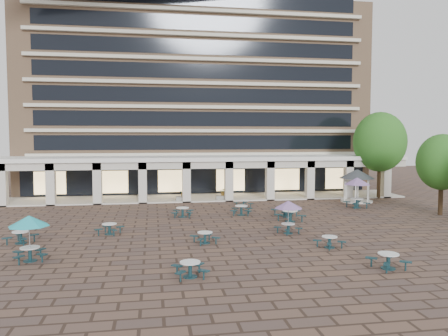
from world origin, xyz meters
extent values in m
plane|color=brown|center=(0.00, 0.00, 0.00)|extent=(120.00, 120.00, 0.00)
cube|color=tan|center=(0.00, 25.50, 11.00)|extent=(40.00, 15.00, 22.00)
cube|color=beige|center=(0.00, 17.75, 4.50)|extent=(36.80, 0.50, 0.35)
cube|color=black|center=(0.00, 17.98, 5.80)|extent=(35.20, 0.05, 1.60)
cube|color=beige|center=(0.00, 17.75, 7.10)|extent=(36.80, 0.50, 0.35)
cube|color=black|center=(0.00, 17.98, 8.40)|extent=(35.20, 0.05, 1.60)
cube|color=beige|center=(0.00, 17.75, 9.70)|extent=(36.80, 0.50, 0.35)
cube|color=black|center=(0.00, 17.98, 11.00)|extent=(35.20, 0.05, 1.60)
cube|color=beige|center=(0.00, 17.75, 12.30)|extent=(36.80, 0.50, 0.35)
cube|color=black|center=(0.00, 17.98, 13.60)|extent=(35.20, 0.05, 1.60)
cube|color=beige|center=(0.00, 17.75, 14.90)|extent=(36.80, 0.50, 0.35)
cube|color=black|center=(0.00, 17.98, 16.20)|extent=(35.20, 0.05, 1.60)
cube|color=beige|center=(0.00, 17.75, 17.50)|extent=(36.80, 0.50, 0.35)
cube|color=black|center=(0.00, 17.98, 18.80)|extent=(35.20, 0.05, 1.60)
cube|color=beige|center=(0.00, 17.75, 20.10)|extent=(36.80, 0.50, 0.35)
cube|color=white|center=(0.00, 15.00, 4.20)|extent=(42.00, 6.60, 0.40)
cube|color=beige|center=(0.00, 12.15, 3.75)|extent=(42.00, 0.30, 0.90)
cube|color=black|center=(0.00, 17.70, 1.80)|extent=(38.00, 0.15, 3.20)
cube|color=beige|center=(0.00, 15.00, 0.06)|extent=(42.00, 6.00, 0.12)
cube|color=beige|center=(-19.00, 12.40, 2.00)|extent=(0.80, 0.80, 4.00)
cube|color=beige|center=(-14.78, 12.40, 2.00)|extent=(0.80, 0.80, 4.00)
cube|color=beige|center=(-10.56, 12.40, 2.00)|extent=(0.80, 0.80, 4.00)
cube|color=beige|center=(-6.33, 12.40, 2.00)|extent=(0.80, 0.80, 4.00)
cube|color=beige|center=(-2.11, 12.40, 2.00)|extent=(0.80, 0.80, 4.00)
cube|color=beige|center=(2.11, 12.40, 2.00)|extent=(0.80, 0.80, 4.00)
cube|color=beige|center=(6.33, 12.40, 2.00)|extent=(0.80, 0.80, 4.00)
cube|color=beige|center=(10.56, 12.40, 2.00)|extent=(0.80, 0.80, 4.00)
cube|color=beige|center=(14.78, 12.40, 2.00)|extent=(0.80, 0.80, 4.00)
cube|color=beige|center=(19.00, 12.40, 2.00)|extent=(0.80, 0.80, 4.00)
cube|color=#FFD88C|center=(-16.00, 17.55, 1.60)|extent=(3.20, 0.08, 2.40)
cube|color=#FFD88C|center=(-9.60, 17.55, 1.60)|extent=(3.20, 0.08, 2.40)
cube|color=#FFD88C|center=(-3.20, 17.55, 1.60)|extent=(3.20, 0.08, 2.40)
cube|color=#FFD88C|center=(3.20, 17.55, 1.60)|extent=(3.20, 0.08, 2.40)
cube|color=#FFD88C|center=(9.60, 17.55, 1.60)|extent=(3.20, 0.08, 2.40)
cube|color=#FFD88C|center=(16.00, 17.55, 1.60)|extent=(3.20, 0.08, 2.40)
cylinder|color=#123038|center=(-13.20, -2.76, 0.02)|extent=(0.68, 0.68, 0.04)
cylinder|color=#123038|center=(-13.20, -2.76, 0.32)|extent=(0.18, 0.18, 0.64)
cylinder|color=silver|center=(-13.20, -2.76, 0.71)|extent=(0.97, 0.97, 0.05)
cube|color=#123038|center=(-12.53, -2.41, 0.43)|extent=(0.60, 0.49, 0.05)
cylinder|color=#123038|center=(-12.53, -2.41, 0.20)|extent=(0.08, 0.08, 0.41)
cube|color=#123038|center=(-13.55, -2.08, 0.43)|extent=(0.49, 0.60, 0.05)
cylinder|color=#123038|center=(-13.55, -2.08, 0.20)|extent=(0.08, 0.08, 0.41)
cube|color=#123038|center=(-13.88, -3.10, 0.43)|extent=(0.60, 0.49, 0.05)
cylinder|color=#123038|center=(-13.88, -3.10, 0.20)|extent=(0.08, 0.08, 0.41)
cube|color=#123038|center=(-12.86, -3.43, 0.43)|extent=(0.49, 0.60, 0.05)
cylinder|color=#123038|center=(-12.86, -3.43, 0.20)|extent=(0.08, 0.08, 0.41)
cylinder|color=#123038|center=(-3.70, -10.73, 0.02)|extent=(0.66, 0.66, 0.04)
cylinder|color=#123038|center=(-3.70, -10.73, 0.31)|extent=(0.17, 0.17, 0.63)
cylinder|color=silver|center=(-3.70, -10.73, 0.69)|extent=(0.95, 0.95, 0.05)
cube|color=#123038|center=(-3.23, -10.16, 0.42)|extent=(0.54, 0.57, 0.05)
cylinder|color=#123038|center=(-3.23, -10.16, 0.20)|extent=(0.08, 0.08, 0.40)
cube|color=#123038|center=(-4.27, -10.25, 0.42)|extent=(0.57, 0.54, 0.05)
cylinder|color=#123038|center=(-4.27, -10.25, 0.20)|extent=(0.08, 0.08, 0.40)
cube|color=#123038|center=(-4.17, -11.30, 0.42)|extent=(0.54, 0.57, 0.05)
cylinder|color=#123038|center=(-4.17, -11.30, 0.20)|extent=(0.08, 0.08, 0.40)
cube|color=#123038|center=(-3.13, -11.20, 0.42)|extent=(0.57, 0.54, 0.05)
cylinder|color=#123038|center=(-3.13, -11.20, 0.20)|extent=(0.08, 0.08, 0.40)
cylinder|color=#123038|center=(4.69, -6.70, 0.02)|extent=(0.62, 0.62, 0.04)
cylinder|color=#123038|center=(4.69, -6.70, 0.29)|extent=(0.16, 0.16, 0.58)
cylinder|color=silver|center=(4.69, -6.70, 0.64)|extent=(0.88, 0.88, 0.04)
cube|color=#123038|center=(4.96, -6.07, 0.39)|extent=(0.42, 0.54, 0.04)
cylinder|color=#123038|center=(4.96, -6.07, 0.18)|extent=(0.07, 0.07, 0.37)
cube|color=#123038|center=(4.06, -6.42, 0.39)|extent=(0.54, 0.42, 0.04)
cylinder|color=#123038|center=(4.06, -6.42, 0.18)|extent=(0.07, 0.07, 0.37)
cube|color=#123038|center=(4.41, -7.33, 0.39)|extent=(0.42, 0.54, 0.04)
cylinder|color=#123038|center=(4.41, -7.33, 0.18)|extent=(0.07, 0.07, 0.37)
cube|color=#123038|center=(5.32, -6.98, 0.39)|extent=(0.54, 0.42, 0.04)
cylinder|color=#123038|center=(5.32, -6.98, 0.18)|extent=(0.07, 0.07, 0.37)
cylinder|color=#123038|center=(5.88, -11.00, 0.02)|extent=(0.70, 0.70, 0.04)
cylinder|color=#123038|center=(5.88, -11.00, 0.33)|extent=(0.18, 0.18, 0.66)
cylinder|color=silver|center=(5.88, -11.00, 0.73)|extent=(1.00, 1.00, 0.05)
cube|color=#123038|center=(6.32, -10.36, 0.44)|extent=(0.54, 0.61, 0.05)
cylinder|color=#123038|center=(6.32, -10.36, 0.21)|extent=(0.08, 0.08, 0.42)
cube|color=#123038|center=(5.24, -10.56, 0.44)|extent=(0.61, 0.54, 0.05)
cylinder|color=#123038|center=(5.24, -10.56, 0.21)|extent=(0.08, 0.08, 0.42)
cube|color=#123038|center=(5.44, -11.64, 0.44)|extent=(0.54, 0.61, 0.05)
cylinder|color=#123038|center=(5.44, -11.64, 0.21)|extent=(0.08, 0.08, 0.42)
cube|color=#123038|center=(6.52, -11.44, 0.44)|extent=(0.61, 0.54, 0.05)
cylinder|color=#123038|center=(6.52, -11.44, 0.21)|extent=(0.08, 0.08, 0.42)
cylinder|color=#123038|center=(-11.61, -6.83, 0.02)|extent=(0.68, 0.68, 0.04)
cylinder|color=#123038|center=(-11.61, -6.83, 0.32)|extent=(0.17, 0.17, 0.64)
cylinder|color=silver|center=(-11.61, -6.83, 0.71)|extent=(0.97, 0.97, 0.05)
cube|color=#123038|center=(-11.26, -6.17, 0.43)|extent=(0.49, 0.60, 0.05)
cylinder|color=#123038|center=(-11.26, -6.17, 0.20)|extent=(0.08, 0.08, 0.41)
cube|color=#123038|center=(-12.28, -6.48, 0.43)|extent=(0.60, 0.49, 0.05)
cylinder|color=#123038|center=(-12.28, -6.48, 0.20)|extent=(0.08, 0.08, 0.41)
cube|color=#123038|center=(-11.96, -7.50, 0.43)|extent=(0.49, 0.60, 0.05)
cylinder|color=#123038|center=(-11.96, -7.50, 0.20)|extent=(0.08, 0.08, 0.41)
cube|color=#123038|center=(-10.94, -7.19, 0.43)|extent=(0.60, 0.49, 0.05)
cylinder|color=#123038|center=(-10.94, -7.19, 0.20)|extent=(0.08, 0.08, 0.41)
cylinder|color=gray|center=(-11.61, -6.83, 1.16)|extent=(0.05, 0.05, 2.33)
cone|color=#20A1B0|center=(-11.61, -6.83, 2.08)|extent=(2.04, 2.04, 0.53)
cylinder|color=#123038|center=(-2.28, -4.50, 0.02)|extent=(0.63, 0.63, 0.04)
cylinder|color=#123038|center=(-2.28, -4.50, 0.30)|extent=(0.16, 0.16, 0.60)
cylinder|color=silver|center=(-2.28, -4.50, 0.66)|extent=(0.90, 0.90, 0.05)
cube|color=#123038|center=(-1.95, -3.88, 0.40)|extent=(0.46, 0.56, 0.05)
cylinder|color=#123038|center=(-1.95, -3.88, 0.19)|extent=(0.07, 0.07, 0.38)
cube|color=#123038|center=(-2.90, -4.16, 0.40)|extent=(0.56, 0.46, 0.05)
cylinder|color=#123038|center=(-2.90, -4.16, 0.19)|extent=(0.07, 0.07, 0.38)
cube|color=#123038|center=(-2.62, -5.12, 0.40)|extent=(0.46, 0.56, 0.05)
cylinder|color=#123038|center=(-2.62, -5.12, 0.19)|extent=(0.07, 0.07, 0.38)
cube|color=#123038|center=(-1.66, -4.83, 0.40)|extent=(0.56, 0.46, 0.05)
cylinder|color=#123038|center=(-1.66, -4.83, 0.19)|extent=(0.07, 0.07, 0.38)
cylinder|color=#123038|center=(3.47, -2.74, 0.02)|extent=(0.63, 0.63, 0.04)
cylinder|color=#123038|center=(3.47, -2.74, 0.30)|extent=(0.16, 0.16, 0.59)
cylinder|color=silver|center=(3.47, -2.74, 0.65)|extent=(0.90, 0.90, 0.04)
cube|color=#123038|center=(3.75, -2.10, 0.39)|extent=(0.43, 0.55, 0.04)
cylinder|color=#123038|center=(3.75, -2.10, 0.19)|extent=(0.07, 0.07, 0.38)
cube|color=#123038|center=(2.83, -2.46, 0.39)|extent=(0.55, 0.43, 0.04)
cylinder|color=#123038|center=(2.83, -2.46, 0.19)|extent=(0.07, 0.07, 0.38)
cube|color=#123038|center=(3.18, -3.38, 0.39)|extent=(0.43, 0.55, 0.04)
cylinder|color=#123038|center=(3.18, -3.38, 0.19)|extent=(0.07, 0.07, 0.38)
cube|color=#123038|center=(4.11, -3.02, 0.39)|extent=(0.55, 0.43, 0.04)
cylinder|color=#123038|center=(4.11, -3.02, 0.19)|extent=(0.07, 0.07, 0.38)
cylinder|color=gray|center=(3.47, -2.74, 1.08)|extent=(0.04, 0.04, 2.15)
cone|color=#84629F|center=(3.47, -2.74, 1.93)|extent=(1.88, 1.88, 0.49)
cylinder|color=#123038|center=(4.85, 1.16, 0.02)|extent=(0.80, 0.80, 0.05)
cylinder|color=#123038|center=(4.85, 1.16, 0.38)|extent=(0.21, 0.21, 0.75)
cylinder|color=silver|center=(4.85, 1.16, 0.83)|extent=(1.14, 1.14, 0.06)
cube|color=#123038|center=(5.22, 1.97, 0.50)|extent=(0.55, 0.70, 0.06)
cylinder|color=#123038|center=(5.22, 1.97, 0.24)|extent=(0.09, 0.09, 0.48)
cube|color=#123038|center=(4.04, 1.53, 0.50)|extent=(0.70, 0.55, 0.06)
cylinder|color=#123038|center=(4.04, 1.53, 0.24)|extent=(0.09, 0.09, 0.48)
cube|color=#123038|center=(4.48, 0.35, 0.50)|extent=(0.55, 0.70, 0.06)
cylinder|color=#123038|center=(4.48, 0.35, 0.24)|extent=(0.09, 0.09, 0.48)
cube|color=#123038|center=(5.67, 0.79, 0.50)|extent=(0.70, 0.55, 0.06)
cylinder|color=#123038|center=(5.67, 0.79, 0.24)|extent=(0.09, 0.09, 0.48)
cylinder|color=#123038|center=(-8.19, -1.08, 0.02)|extent=(0.66, 0.66, 0.04)
cylinder|color=#123038|center=(-8.19, -1.08, 0.31)|extent=(0.17, 0.17, 0.62)
cylinder|color=silver|center=(-8.19, -1.08, 0.69)|extent=(0.94, 0.94, 0.05)
cube|color=#123038|center=(-7.53, -0.74, 0.42)|extent=(0.58, 0.47, 0.05)
cylinder|color=#123038|center=(-7.53, -0.74, 0.20)|extent=(0.08, 0.08, 0.40)
cube|color=#123038|center=(-8.52, -0.42, 0.42)|extent=(0.47, 0.58, 0.05)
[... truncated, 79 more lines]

